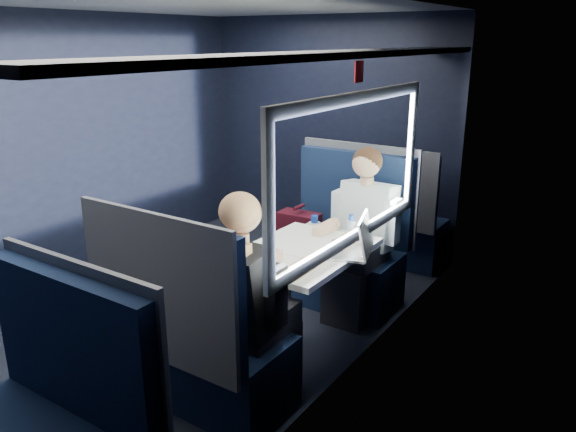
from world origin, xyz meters
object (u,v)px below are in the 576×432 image
Objects in this scene: laptop at (356,244)px; seat_bay_near at (340,249)px; cup at (360,230)px; seat_row_front at (388,222)px; woman at (247,292)px; bottle_small at (351,231)px; man at (361,226)px; seat_bay_far at (196,343)px; table at (305,260)px.

seat_bay_near is at bearing 124.26° from laptop.
cup is at bearing 112.50° from laptop.
woman is at bearing -84.30° from seat_row_front.
seat_bay_near reaches higher than bottle_small.
man is 13.75× the size of cup.
seat_bay_far is at bearing -89.44° from seat_bay_near.
man reaches higher than seat_bay_far.
bottle_small is (-0.12, 0.16, 0.02)m from laptop.
bottle_small is (0.13, -0.43, 0.11)m from man.
bottle_small is 2.13× the size of cup.
laptop is (0.25, 0.82, 0.08)m from woman.
seat_bay_near and seat_bay_far have the same top height.
seat_row_front is at bearing 88.94° from seat_bay_near.
seat_row_front reaches higher than table.
seat_bay_near is 0.95× the size of man.
seat_row_front reaches higher than laptop.
seat_row_front reaches higher than bottle_small.
table is 0.70m from man.
laptop is at bearing -73.51° from seat_row_front.
laptop is at bearing 73.17° from woman.
woman is at bearing -95.61° from cup.
laptop is (0.32, 0.11, 0.15)m from table.
seat_row_front is (0.00, 2.67, -0.00)m from seat_bay_far.
bottle_small is 0.18m from cup.
man is (0.25, 1.57, 0.30)m from seat_bay_far.
bottle_small is (0.38, -1.53, 0.42)m from seat_row_front.
woman reaches higher than laptop.
cup is (0.11, -0.26, 0.07)m from man.
seat_bay_near is at bearing 99.61° from woman.
table is 0.76× the size of man.
seat_bay_near is at bearing 102.93° from table.
cup is at bearing -48.52° from seat_bay_near.
cup reaches higher than table.
man reaches higher than table.
seat_bay_near is at bearing 147.37° from man.
man is at bearing 84.48° from table.
table is at bearing 95.45° from woman.
seat_bay_far is at bearing -105.42° from cup.
table is 0.49m from cup.
laptop is (0.25, -0.59, 0.09)m from man.
man is at bearing 90.00° from woman.
man is at bearing 80.97° from seat_bay_far.
seat_row_front is 1.17m from man.
table is at bearing -112.29° from cup.
seat_bay_far is 1.09× the size of seat_row_front.
seat_row_front is 5.68× the size of bottle_small.
table is at bearing -84.20° from seat_row_front.
seat_bay_far reaches higher than seat_row_front.
man is at bearing -32.63° from seat_bay_near.
cup is (-0.14, 0.33, -0.02)m from laptop.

